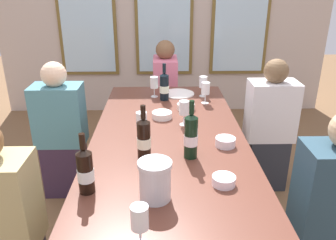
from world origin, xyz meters
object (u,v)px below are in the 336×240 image
wine_glass_1 (184,109)px  wine_glass_3 (140,219)px  seated_person_3 (331,215)px  seated_person_2 (1,231)px  white_plate_0 (178,94)px  wine_glass_4 (203,83)px  tasting_bowl_0 (224,180)px  tasting_bowl_2 (225,142)px  wine_glass_0 (206,89)px  seated_person_4 (165,96)px  wine_glass_2 (142,121)px  metal_pitcher (155,180)px  wine_bottle_0 (164,86)px  dining_table (169,148)px  wine_glass_5 (154,83)px  wine_bottle_2 (144,139)px  wine_bottle_1 (191,136)px  wine_bottle_3 (85,171)px  seated_person_1 (269,129)px  seated_person_0 (62,134)px  tasting_bowl_3 (186,107)px  tasting_bowl_1 (162,115)px

wine_glass_1 → wine_glass_3: (-0.24, -1.14, 0.00)m
seated_person_3 → seated_person_2: bearing=-177.2°
wine_glass_3 → white_plate_0: bearing=82.7°
wine_glass_4 → wine_glass_1: bearing=-108.2°
tasting_bowl_0 → tasting_bowl_2: size_ratio=0.96×
wine_glass_0 → seated_person_4: (-0.31, 0.81, -0.33)m
wine_glass_2 → metal_pitcher: bearing=-81.8°
wine_bottle_0 → seated_person_2: 1.60m
dining_table → wine_glass_5: (-0.10, 0.81, 0.19)m
wine_glass_0 → wine_glass_2: size_ratio=1.00×
wine_bottle_2 → seated_person_2: size_ratio=0.28×
wine_bottle_0 → wine_bottle_1: 1.00m
wine_glass_2 → white_plate_0: bearing=72.8°
wine_glass_4 → wine_glass_5: (-0.41, -0.00, 0.00)m
wine_bottle_3 → wine_glass_1: bearing=57.1°
wine_bottle_3 → seated_person_1: 1.74m
wine_bottle_2 → wine_glass_0: (0.45, 0.90, -0.00)m
wine_bottle_1 → seated_person_3: bearing=-19.8°
white_plate_0 → seated_person_2: seated_person_2 is taller
seated_person_0 → wine_glass_1: bearing=-18.8°
white_plate_0 → wine_glass_1: 0.68m
dining_table → wine_bottle_3: size_ratio=7.27×
wine_glass_0 → wine_glass_4: (0.00, 0.18, -0.00)m
white_plate_0 → wine_bottle_0: 0.22m
wine_bottle_2 → wine_glass_2: bearing=95.6°
tasting_bowl_3 → tasting_bowl_1: bearing=-137.2°
wine_bottle_3 → tasting_bowl_3: (0.54, 1.09, -0.09)m
seated_person_4 → seated_person_1: bearing=-45.6°
dining_table → wine_glass_1: bearing=61.8°
tasting_bowl_0 → seated_person_0: bearing=135.9°
tasting_bowl_0 → seated_person_2: seated_person_2 is taller
seated_person_2 → seated_person_3: 1.68m
wine_bottle_1 → wine_bottle_2: (-0.26, -0.01, -0.01)m
tasting_bowl_1 → wine_glass_0: wine_glass_0 is taller
wine_bottle_3 → wine_glass_3: size_ratio=1.74×
tasting_bowl_2 → wine_glass_0: (-0.03, 0.76, 0.09)m
wine_glass_0 → metal_pitcher: bearing=-106.7°
wine_glass_2 → seated_person_4: 1.50m
tasting_bowl_3 → seated_person_4: seated_person_4 is taller
wine_glass_2 → wine_glass_3: bearing=-87.6°
wine_bottle_0 → wine_glass_5: (-0.08, 0.08, 0.01)m
tasting_bowl_1 → seated_person_4: size_ratio=0.13×
seated_person_2 → seated_person_1: bearing=35.2°
dining_table → white_plate_0: size_ratio=7.96×
wine_bottle_2 → tasting_bowl_3: 0.82m
tasting_bowl_1 → seated_person_2: bearing=-130.7°
seated_person_1 → seated_person_4: same height
tasting_bowl_2 → wine_glass_4: 0.94m
tasting_bowl_1 → tasting_bowl_3: bearing=42.8°
wine_bottle_1 → seated_person_4: size_ratio=0.30×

